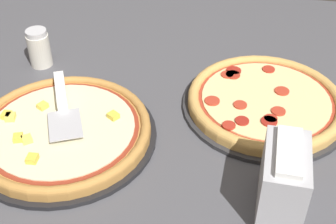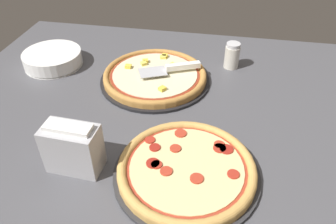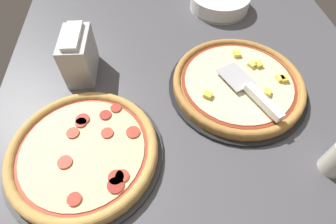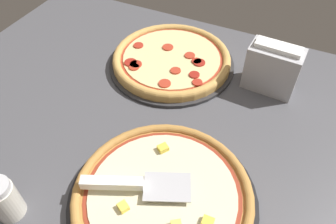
# 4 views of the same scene
# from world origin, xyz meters

# --- Properties ---
(ground_plane) EXTENTS (1.47, 1.12, 0.04)m
(ground_plane) POSITION_xyz_m (0.00, 0.00, -0.02)
(ground_plane) COLOR #4C4C51
(pizza_pan_front) EXTENTS (0.40, 0.40, 0.01)m
(pizza_pan_front) POSITION_xyz_m (0.05, -0.13, 0.01)
(pizza_pan_front) COLOR black
(pizza_pan_front) RESTS_ON ground_plane
(pizza_front) EXTENTS (0.37, 0.37, 0.03)m
(pizza_front) POSITION_xyz_m (0.05, -0.13, 0.02)
(pizza_front) COLOR #B77F3D
(pizza_front) RESTS_ON pizza_pan_front
(pizza_pan_back) EXTENTS (0.38, 0.38, 0.01)m
(pizza_pan_back) POSITION_xyz_m (-0.13, 0.29, 0.01)
(pizza_pan_back) COLOR #2D2D30
(pizza_pan_back) RESTS_ON ground_plane
(pizza_back) EXTENTS (0.35, 0.35, 0.03)m
(pizza_back) POSITION_xyz_m (-0.13, 0.29, 0.02)
(pizza_back) COLOR tan
(pizza_back) RESTS_ON pizza_pan_back
(serving_spatula) EXTENTS (0.22, 0.13, 0.02)m
(serving_spatula) POSITION_xyz_m (-0.03, -0.15, 0.05)
(serving_spatula) COLOR #B7B7BC
(serving_spatula) RESTS_ON pizza_front
(parmesan_shaker) EXTENTS (0.06, 0.06, 0.10)m
(parmesan_shaker) POSITION_xyz_m (-0.22, -0.28, 0.05)
(parmesan_shaker) COLOR silver
(parmesan_shaker) RESTS_ON ground_plane
(napkin_holder) EXTENTS (0.14, 0.08, 0.14)m
(napkin_holder) POSITION_xyz_m (0.16, 0.32, 0.07)
(napkin_holder) COLOR #B2B2B7
(napkin_holder) RESTS_ON ground_plane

